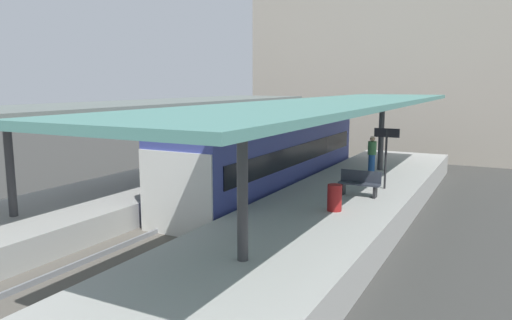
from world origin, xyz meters
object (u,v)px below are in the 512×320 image
(commuter_train, at_px, (271,157))
(platform_bench, at_px, (360,182))
(passenger_near_bench, at_px, (372,154))
(litter_bin, at_px, (335,198))
(platform_sign, at_px, (386,145))

(commuter_train, relative_size, platform_bench, 9.53)
(commuter_train, xyz_separation_m, passenger_near_bench, (3.71, 2.13, 0.10))
(commuter_train, bearing_deg, litter_bin, -46.04)
(platform_bench, relative_size, litter_bin, 1.75)
(commuter_train, xyz_separation_m, platform_bench, (4.38, -2.12, -0.26))
(platform_bench, xyz_separation_m, litter_bin, (-0.14, -2.28, -0.06))
(platform_sign, bearing_deg, platform_bench, -108.06)
(platform_sign, bearing_deg, commuter_train, 173.27)
(platform_sign, relative_size, passenger_near_bench, 1.38)
(commuter_train, xyz_separation_m, platform_sign, (4.89, -0.58, 0.90))
(commuter_train, xyz_separation_m, litter_bin, (4.25, -4.40, -0.33))
(litter_bin, bearing_deg, platform_sign, 80.50)
(platform_sign, height_order, litter_bin, platform_sign)
(litter_bin, bearing_deg, commuter_train, 133.96)
(platform_sign, xyz_separation_m, passenger_near_bench, (-1.18, 2.70, -0.79))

